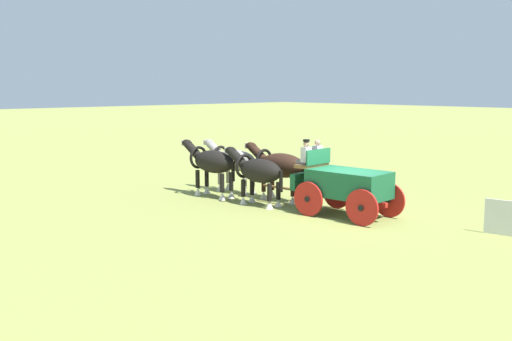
{
  "coord_description": "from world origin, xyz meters",
  "views": [
    {
      "loc": [
        -12.22,
        15.84,
        4.53
      ],
      "look_at": [
        4.44,
        0.31,
        1.2
      ],
      "focal_mm": 40.13,
      "sensor_mm": 36.0,
      "label": 1
    }
  ],
  "objects_px": {
    "show_wagon": "(344,184)",
    "draft_horse_rear_off": "(280,166)",
    "draft_horse_lead_near": "(212,163)",
    "draft_horse_rear_near": "(258,172)",
    "draft_horse_lead_off": "(234,161)"
  },
  "relations": [
    {
      "from": "draft_horse_lead_off",
      "to": "draft_horse_rear_near",
      "type": "bearing_deg",
      "value": 157.9
    },
    {
      "from": "draft_horse_rear_near",
      "to": "draft_horse_rear_off",
      "type": "relative_size",
      "value": 0.93
    },
    {
      "from": "draft_horse_rear_off",
      "to": "draft_horse_lead_near",
      "type": "distance_m",
      "value": 2.91
    },
    {
      "from": "show_wagon",
      "to": "draft_horse_rear_off",
      "type": "height_order",
      "value": "show_wagon"
    },
    {
      "from": "draft_horse_rear_near",
      "to": "show_wagon",
      "type": "bearing_deg",
      "value": -165.15
    },
    {
      "from": "draft_horse_rear_off",
      "to": "draft_horse_lead_off",
      "type": "bearing_deg",
      "value": 4.46
    },
    {
      "from": "draft_horse_lead_near",
      "to": "draft_horse_rear_off",
      "type": "bearing_deg",
      "value": -149.01
    },
    {
      "from": "draft_horse_rear_off",
      "to": "draft_horse_lead_near",
      "type": "height_order",
      "value": "draft_horse_lead_near"
    },
    {
      "from": "draft_horse_rear_near",
      "to": "draft_horse_lead_near",
      "type": "bearing_deg",
      "value": 4.46
    },
    {
      "from": "show_wagon",
      "to": "draft_horse_rear_off",
      "type": "relative_size",
      "value": 1.78
    },
    {
      "from": "draft_horse_rear_near",
      "to": "draft_horse_lead_near",
      "type": "distance_m",
      "value": 2.6
    },
    {
      "from": "show_wagon",
      "to": "draft_horse_lead_near",
      "type": "relative_size",
      "value": 1.81
    },
    {
      "from": "show_wagon",
      "to": "draft_horse_rear_near",
      "type": "bearing_deg",
      "value": 14.85
    },
    {
      "from": "show_wagon",
      "to": "draft_horse_rear_off",
      "type": "distance_m",
      "value": 3.6
    },
    {
      "from": "draft_horse_rear_near",
      "to": "draft_horse_lead_off",
      "type": "relative_size",
      "value": 0.94
    }
  ]
}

